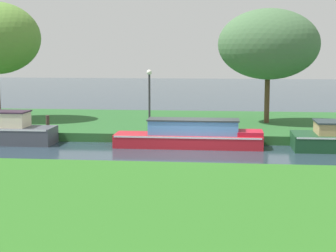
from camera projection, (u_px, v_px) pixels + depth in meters
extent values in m
plane|color=#273946|center=(191.00, 152.00, 22.44)|extent=(120.00, 120.00, 0.00)
cube|color=#285D29|center=(200.00, 125.00, 29.30)|extent=(72.00, 10.00, 0.40)
cube|color=#2C6920|center=(167.00, 211.00, 13.55)|extent=(72.00, 10.00, 0.40)
cube|color=red|center=(188.00, 141.00, 23.61)|extent=(6.32, 1.44, 0.56)
cube|color=silver|center=(188.00, 135.00, 23.57)|extent=(6.20, 1.47, 0.07)
cube|color=#558DCC|center=(193.00, 127.00, 23.50)|extent=(3.80, 1.09, 0.60)
cube|color=#2F3537|center=(193.00, 120.00, 23.46)|extent=(3.90, 1.15, 0.06)
cube|color=red|center=(250.00, 133.00, 23.27)|extent=(1.08, 1.21, 0.19)
cylinder|color=brown|center=(267.00, 93.00, 28.40)|extent=(0.26, 0.26, 3.06)
ellipsoid|color=#486E45|center=(269.00, 44.00, 27.76)|extent=(5.13, 3.93, 3.58)
cylinder|color=#333338|center=(149.00, 102.00, 26.07)|extent=(0.10, 0.10, 2.58)
sphere|color=white|center=(149.00, 72.00, 25.87)|extent=(0.24, 0.24, 0.24)
cylinder|color=#523531|center=(216.00, 127.00, 24.78)|extent=(0.14, 0.14, 0.61)
cylinder|color=#44312D|center=(48.00, 123.00, 25.60)|extent=(0.17, 0.17, 0.72)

